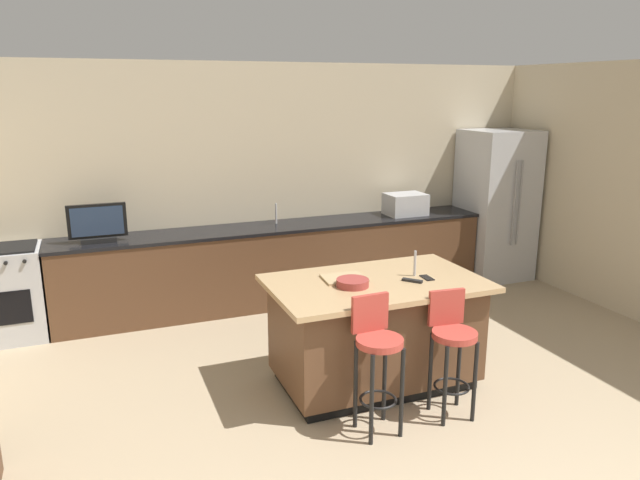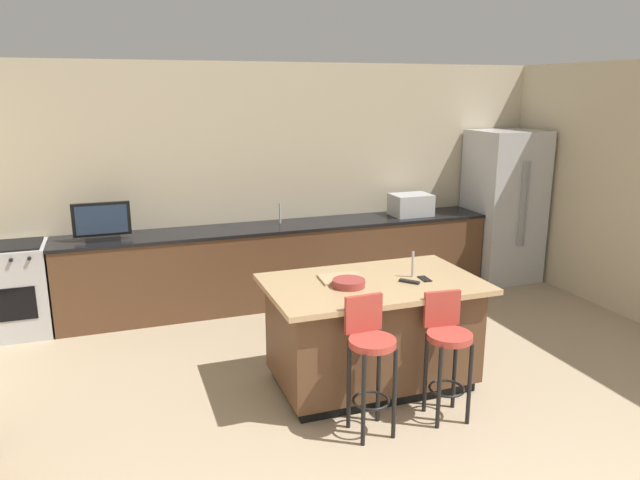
% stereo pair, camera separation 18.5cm
% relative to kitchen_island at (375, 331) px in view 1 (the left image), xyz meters
% --- Properties ---
extents(wall_back, '(7.23, 0.12, 2.75)m').
position_rel_kitchen_island_xyz_m(wall_back, '(-0.07, 2.58, 0.91)').
color(wall_back, beige).
rests_on(wall_back, ground_plane).
extents(counter_back, '(5.03, 0.62, 0.93)m').
position_rel_kitchen_island_xyz_m(counter_back, '(-0.12, 2.20, -0.00)').
color(counter_back, brown).
rests_on(counter_back, ground_plane).
extents(kitchen_island, '(1.77, 1.08, 0.92)m').
position_rel_kitchen_island_xyz_m(kitchen_island, '(0.00, 0.00, 0.00)').
color(kitchen_island, black).
rests_on(kitchen_island, ground_plane).
extents(refrigerator, '(0.84, 0.81, 1.94)m').
position_rel_kitchen_island_xyz_m(refrigerator, '(2.82, 2.11, 0.50)').
color(refrigerator, '#B7BABF').
rests_on(refrigerator, ground_plane).
extents(range_oven, '(0.73, 0.63, 0.95)m').
position_rel_kitchen_island_xyz_m(range_oven, '(-3.01, 2.20, 0.00)').
color(range_oven, '#B7BABF').
rests_on(range_oven, ground_plane).
extents(microwave, '(0.48, 0.36, 0.26)m').
position_rel_kitchen_island_xyz_m(microwave, '(1.51, 2.20, 0.59)').
color(microwave, '#B7BABF').
rests_on(microwave, counter_back).
extents(tv_monitor, '(0.57, 0.16, 0.40)m').
position_rel_kitchen_island_xyz_m(tv_monitor, '(-2.09, 2.14, 0.64)').
color(tv_monitor, black).
rests_on(tv_monitor, counter_back).
extents(sink_faucet_back, '(0.02, 0.02, 0.24)m').
position_rel_kitchen_island_xyz_m(sink_faucet_back, '(-0.14, 2.30, 0.58)').
color(sink_faucet_back, '#B2B2B7').
rests_on(sink_faucet_back, counter_back).
extents(sink_faucet_island, '(0.02, 0.02, 0.22)m').
position_rel_kitchen_island_xyz_m(sink_faucet_island, '(0.36, 0.00, 0.56)').
color(sink_faucet_island, '#B2B2B7').
rests_on(sink_faucet_island, kitchen_island).
extents(bar_stool_left, '(0.34, 0.34, 1.02)m').
position_rel_kitchen_island_xyz_m(bar_stool_left, '(-0.32, -0.66, 0.15)').
color(bar_stool_left, '#B23D33').
rests_on(bar_stool_left, ground_plane).
extents(bar_stool_right, '(0.34, 0.35, 0.97)m').
position_rel_kitchen_island_xyz_m(bar_stool_right, '(0.31, -0.66, 0.11)').
color(bar_stool_right, '#B23D33').
rests_on(bar_stool_right, ground_plane).
extents(fruit_bowl, '(0.26, 0.26, 0.06)m').
position_rel_kitchen_island_xyz_m(fruit_bowl, '(-0.24, -0.06, 0.48)').
color(fruit_bowl, '#993833').
rests_on(fruit_bowl, kitchen_island).
extents(cell_phone, '(0.08, 0.15, 0.01)m').
position_rel_kitchen_island_xyz_m(cell_phone, '(0.43, -0.09, 0.45)').
color(cell_phone, black).
rests_on(cell_phone, kitchen_island).
extents(tv_remote, '(0.14, 0.16, 0.02)m').
position_rel_kitchen_island_xyz_m(tv_remote, '(0.26, -0.13, 0.46)').
color(tv_remote, black).
rests_on(tv_remote, kitchen_island).
extents(cutting_board, '(0.37, 0.31, 0.02)m').
position_rel_kitchen_island_xyz_m(cutting_board, '(-0.23, 0.13, 0.46)').
color(cutting_board, tan).
rests_on(cutting_board, kitchen_island).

